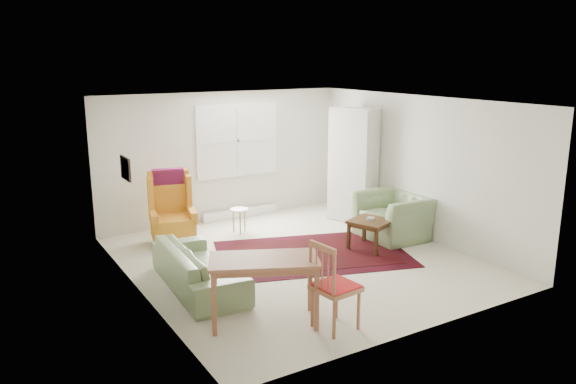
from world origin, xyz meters
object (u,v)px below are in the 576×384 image
armchair (395,211)px  cabinet (353,165)px  sofa (199,259)px  coffee_table (370,234)px  desk (264,291)px  wingback_chair (172,209)px  stool (239,221)px  desk_chair (336,285)px

armchair → cabinet: (0.00, 1.23, 0.63)m
sofa → armchair: armchair is taller
coffee_table → desk: (-2.80, -1.45, 0.16)m
wingback_chair → desk: bearing=-79.0°
coffee_table → cabinet: 1.90m
wingback_chair → desk: size_ratio=0.98×
wingback_chair → coffee_table: bearing=-23.0°
desk → cabinet: bearing=39.6°
stool → desk_chair: bearing=-99.8°
coffee_table → wingback_chair: bearing=145.0°
stool → desk_chair: desk_chair is taller
sofa → wingback_chair: bearing=-5.9°
wingback_chair → coffee_table: (2.74, -1.92, -0.38)m
sofa → armchair: size_ratio=1.69×
coffee_table → cabinet: (0.77, 1.51, 0.85)m
sofa → stool: (1.59, 1.97, -0.19)m
coffee_table → stool: size_ratio=1.36×
sofa → wingback_chair: 2.01m
desk_chair → stool: bearing=-16.2°
sofa → armchair: bearing=-81.5°
wingback_chair → stool: size_ratio=2.78×
armchair → stool: 2.80m
armchair → wingback_chair: bearing=-113.1°
sofa → cabinet: 4.21m
wingback_chair → coffee_table: size_ratio=2.05×
armchair → cabinet: size_ratio=0.55×
coffee_table → desk_chair: desk_chair is taller
sofa → desk_chair: desk_chair is taller
stool → coffee_table: bearing=-52.5°
armchair → cabinet: 1.38m
sofa → desk: 1.43m
armchair → coffee_table: (-0.77, -0.28, -0.22)m
sofa → desk: bearing=-165.6°
wingback_chair → desk_chair: wingback_chair is taller
sofa → stool: bearing=-35.4°
desk → desk_chair: bearing=-40.7°
wingback_chair → desk: wingback_chair is taller
armchair → desk_chair: (-2.93, -2.29, 0.07)m
coffee_table → armchair: bearing=20.0°
stool → cabinet: size_ratio=0.21×
sofa → stool: size_ratio=4.50×
coffee_table → desk_chair: 2.96m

